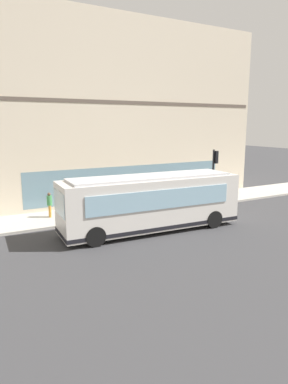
% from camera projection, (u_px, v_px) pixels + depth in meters
% --- Properties ---
extents(ground, '(120.00, 120.00, 0.00)m').
position_uv_depth(ground, '(180.00, 224.00, 20.35)').
color(ground, '#38383A').
extents(sidewalk_curb, '(3.67, 40.00, 0.15)m').
position_uv_depth(sidewalk_curb, '(144.00, 207.00, 24.15)').
color(sidewalk_curb, '#B2ADA3').
rests_on(sidewalk_curb, ground).
extents(building_corner, '(8.00, 22.40, 13.26)m').
position_uv_depth(building_corner, '(110.00, 114.00, 27.88)').
color(building_corner, beige).
rests_on(building_corner, ground).
extents(city_bus_nearside, '(3.03, 10.15, 3.07)m').
position_uv_depth(city_bus_nearside, '(151.00, 203.00, 18.81)').
color(city_bus_nearside, silver).
rests_on(city_bus_nearside, ground).
extents(traffic_light_near_corner, '(0.32, 0.49, 3.85)m').
position_uv_depth(traffic_light_near_corner, '(215.00, 166.00, 24.91)').
color(traffic_light_near_corner, black).
rests_on(traffic_light_near_corner, sidewalk_curb).
extents(fire_hydrant, '(0.35, 0.35, 0.74)m').
position_uv_depth(fire_hydrant, '(149.00, 196.00, 25.57)').
color(fire_hydrant, gold).
rests_on(fire_hydrant, sidewalk_curb).
extents(pedestrian_by_light_pole, '(0.32, 0.32, 1.64)m').
position_uv_depth(pedestrian_by_light_pole, '(122.00, 195.00, 23.10)').
color(pedestrian_by_light_pole, silver).
rests_on(pedestrian_by_light_pole, sidewalk_curb).
extents(pedestrian_near_hydrant, '(0.32, 0.32, 1.66)m').
position_uv_depth(pedestrian_near_hydrant, '(164.00, 191.00, 24.47)').
color(pedestrian_near_hydrant, '#3359A5').
rests_on(pedestrian_near_hydrant, sidewalk_curb).
extents(pedestrian_walking_along_curb, '(0.32, 0.32, 1.54)m').
position_uv_depth(pedestrian_walking_along_curb, '(50.00, 203.00, 21.08)').
color(pedestrian_walking_along_curb, gold).
rests_on(pedestrian_walking_along_curb, sidewalk_curb).
extents(newspaper_vending_box, '(0.44, 0.43, 0.90)m').
position_uv_depth(newspaper_vending_box, '(103.00, 207.00, 21.93)').
color(newspaper_vending_box, '#BF3F19').
rests_on(newspaper_vending_box, sidewalk_curb).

